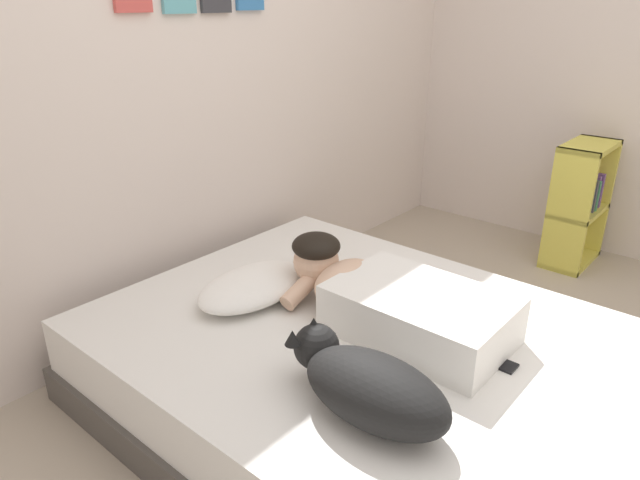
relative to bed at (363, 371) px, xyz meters
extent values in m
plane|color=tan|center=(0.21, -0.54, -0.18)|extent=(12.31, 12.31, 0.00)
cube|color=silver|center=(0.21, 1.17, 1.07)|extent=(4.15, 0.10, 2.50)
cube|color=beige|center=(2.33, -0.21, 1.07)|extent=(0.10, 6.31, 2.50)
cube|color=#4C4742|center=(0.00, 0.00, -0.11)|extent=(1.58, 2.04, 0.15)
cube|color=white|center=(0.00, 0.00, 0.08)|extent=(1.53, 1.97, 0.22)
ellipsoid|color=white|center=(-0.10, 0.50, 0.24)|extent=(0.52, 0.32, 0.11)
cube|color=white|center=(0.10, -0.18, 0.28)|extent=(0.42, 0.64, 0.18)
ellipsoid|color=#D8AD8E|center=(0.10, 0.16, 0.30)|extent=(0.32, 0.20, 0.16)
sphere|color=#D8AD8E|center=(0.10, 0.32, 0.34)|extent=(0.19, 0.19, 0.19)
ellipsoid|color=black|center=(0.10, 0.32, 0.41)|extent=(0.20, 0.20, 0.10)
cylinder|color=#D8AD8E|center=(0.00, 0.30, 0.27)|extent=(0.23, 0.07, 0.14)
cylinder|color=#D8AD8E|center=(0.20, 0.30, 0.27)|extent=(0.23, 0.07, 0.14)
ellipsoid|color=black|center=(-0.38, -0.32, 0.29)|extent=(0.26, 0.48, 0.20)
sphere|color=black|center=(-0.34, -0.06, 0.31)|extent=(0.15, 0.15, 0.15)
cone|color=black|center=(-0.43, -0.04, 0.38)|extent=(0.05, 0.05, 0.05)
cone|color=black|center=(-0.33, -0.04, 0.38)|extent=(0.05, 0.05, 0.05)
cylinder|color=#D84C47|center=(0.21, 0.43, 0.23)|extent=(0.09, 0.09, 0.07)
torus|color=#D84C47|center=(0.27, 0.43, 0.23)|extent=(0.05, 0.01, 0.05)
cube|color=black|center=(0.12, -0.47, 0.19)|extent=(0.07, 0.14, 0.01)
cube|color=#D8CC4C|center=(1.77, -0.15, 0.19)|extent=(0.03, 0.24, 0.75)
cube|color=#D8CC4C|center=(2.19, -0.15, 0.19)|extent=(0.03, 0.24, 0.75)
cube|color=#D8CC4C|center=(1.98, -0.15, -0.17)|extent=(0.45, 0.24, 0.03)
cube|color=#D8CC4C|center=(1.98, -0.15, 0.15)|extent=(0.45, 0.24, 0.03)
cube|color=#D8CC4C|center=(1.98, -0.15, 0.55)|extent=(0.45, 0.24, 0.03)
cube|color=#724C8C|center=(1.81, -0.15, 0.28)|extent=(0.03, 0.20, 0.22)
cube|color=#724C8C|center=(1.84, -0.15, 0.27)|extent=(0.02, 0.18, 0.19)
cube|color=#724C8C|center=(1.87, -0.15, 0.27)|extent=(0.03, 0.17, 0.20)
cube|color=#3866A5|center=(1.92, -0.15, 0.25)|extent=(0.03, 0.17, 0.16)
cube|color=#4C4C51|center=(1.96, -0.15, 0.26)|extent=(0.03, 0.19, 0.19)
cube|color=#3F8C59|center=(1.99, -0.15, 0.26)|extent=(0.03, 0.19, 0.18)
cube|color=#724C8C|center=(2.03, -0.15, 0.27)|extent=(0.03, 0.16, 0.20)
cube|color=#724C8C|center=(2.07, -0.15, 0.27)|extent=(0.03, 0.18, 0.21)
camera|label=1|loc=(-1.52, -1.08, 1.34)|focal=32.10mm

